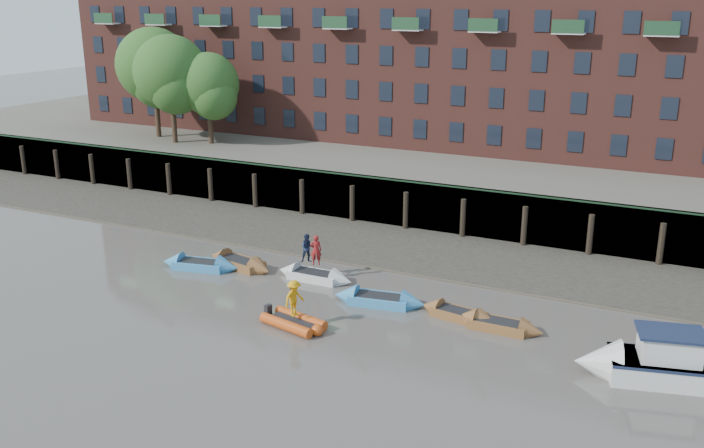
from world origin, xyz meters
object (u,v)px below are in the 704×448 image
Objects in this scene: rowboat_2 at (240,263)px; rowboat_3 at (315,276)px; rowboat_6 at (498,325)px; motor_launch at (649,363)px; rib_tender at (296,322)px; rowboat_5 at (459,314)px; rowboat_4 at (379,300)px; person_rower_b at (308,248)px; rowboat_1 at (200,265)px; person_rower_a at (316,250)px; person_rib_crew at (294,298)px.

rowboat_3 is at bearing 13.25° from rowboat_2.
rowboat_6 is 0.61× the size of motor_launch.
rib_tender is at bearing -27.22° from rowboat_2.
motor_launch reaches higher than rowboat_5.
rowboat_5 reaches higher than rib_tender.
rowboat_6 is at bearing 37.49° from rib_tender.
motor_launch is (13.13, -2.20, 0.47)m from rowboat_4.
motor_launch is 18.75m from person_rower_b.
rowboat_4 is (11.43, -0.17, 0.01)m from rowboat_1.
rowboat_5 is at bearing -7.74° from rowboat_4.
rowboat_3 is at bearing -61.10° from person_rower_b.
rib_tender is 6.78m from person_rower_b.
rib_tender is (8.97, -4.45, 0.01)m from rowboat_1.
person_rower_a is (6.86, 1.47, 1.50)m from rowboat_1.
rowboat_5 is at bearing 142.81° from person_rower_a.
person_rib_crew is (6.95, -5.56, 1.19)m from rowboat_2.
rib_tender is 0.48× the size of motor_launch.
rowboat_2 is 1.13× the size of rowboat_6.
rib_tender is (7.07, -5.68, 0.01)m from rowboat_2.
rowboat_5 is at bearing 170.49° from rowboat_6.
person_rower_a reaches higher than motor_launch.
rowboat_1 is 1.07× the size of rowboat_3.
person_rower_b is at bearing 151.89° from rowboat_4.
rowboat_1 is at bearing 79.42° from person_rib_crew.
rowboat_6 is (10.91, -1.79, -0.01)m from rowboat_3.
rowboat_2 is 0.99× the size of rowboat_4.
rowboat_2 reaches higher than rowboat_3.
person_rib_crew is at bearing -155.79° from rowboat_6.
motor_launch is at bearing -17.05° from rowboat_1.
person_rower_b reaches higher than rowboat_4.
person_rower_a reaches higher than person_rower_b.
rowboat_1 is 15.65m from rowboat_5.
rowboat_4 is 2.90× the size of person_rower_a.
rowboat_2 is at bearing -176.19° from rowboat_5.
person_rower_a is at bearing 34.38° from person_rib_crew.
rowboat_1 is 1.42× the size of rib_tender.
rowboat_6 is (6.28, -0.25, -0.02)m from rowboat_4.
motor_launch is at bearing -15.50° from rowboat_6.
motor_launch is 15.85m from person_rib_crew.
person_rower_b reaches higher than rowboat_6.
rowboat_3 is 18.15m from motor_launch.
person_rower_b is at bearing -25.90° from motor_launch.
rib_tender is (-2.47, -4.28, 0.01)m from rowboat_4.
rowboat_2 reaches higher than rowboat_5.
person_rower_a reaches higher than rowboat_3.
rowboat_4 reaches higher than rowboat_2.
person_rower_b is (-0.60, 0.13, -0.03)m from person_rower_a.
rowboat_6 is at bearing -12.89° from rowboat_1.
motor_launch reaches higher than rowboat_6.
rowboat_5 is 0.60× the size of motor_launch.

